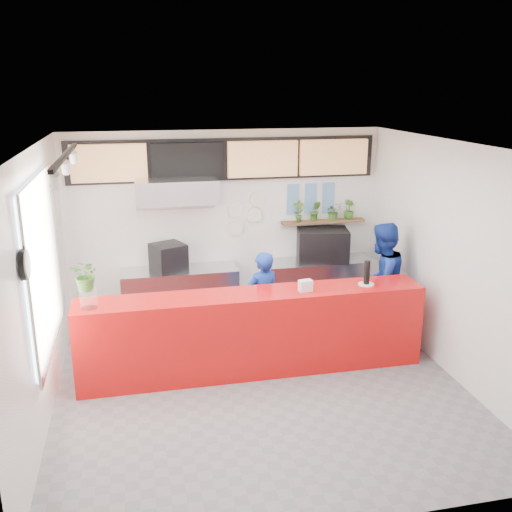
{
  "coord_description": "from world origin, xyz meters",
  "views": [
    {
      "loc": [
        -1.41,
        -6.29,
        3.65
      ],
      "look_at": [
        0.1,
        0.7,
        1.5
      ],
      "focal_mm": 40.0,
      "sensor_mm": 36.0,
      "label": 1
    }
  ],
  "objects_px": {
    "staff_right": "(381,282)",
    "pepper_mill": "(367,272)",
    "espresso_machine": "(322,245)",
    "staff_center": "(262,301)",
    "service_counter": "(253,332)",
    "panini_oven": "(168,257)"
  },
  "relations": [
    {
      "from": "service_counter",
      "to": "panini_oven",
      "type": "xyz_separation_m",
      "value": [
        -0.96,
        1.8,
        0.56
      ]
    },
    {
      "from": "service_counter",
      "to": "pepper_mill",
      "type": "height_order",
      "value": "pepper_mill"
    },
    {
      "from": "service_counter",
      "to": "panini_oven",
      "type": "distance_m",
      "value": 2.11
    },
    {
      "from": "staff_center",
      "to": "staff_right",
      "type": "relative_size",
      "value": 0.82
    },
    {
      "from": "espresso_machine",
      "to": "staff_right",
      "type": "relative_size",
      "value": 0.46
    },
    {
      "from": "service_counter",
      "to": "pepper_mill",
      "type": "relative_size",
      "value": 14.21
    },
    {
      "from": "panini_oven",
      "to": "staff_right",
      "type": "xyz_separation_m",
      "value": [
        3.0,
        -1.16,
        -0.23
      ]
    },
    {
      "from": "espresso_machine",
      "to": "staff_center",
      "type": "distance_m",
      "value": 1.77
    },
    {
      "from": "staff_center",
      "to": "staff_right",
      "type": "bearing_deg",
      "value": 162.14
    },
    {
      "from": "staff_center",
      "to": "staff_right",
      "type": "xyz_separation_m",
      "value": [
        1.78,
        -0.0,
        0.16
      ]
    },
    {
      "from": "staff_right",
      "to": "pepper_mill",
      "type": "relative_size",
      "value": 5.58
    },
    {
      "from": "pepper_mill",
      "to": "espresso_machine",
      "type": "bearing_deg",
      "value": 90.1
    },
    {
      "from": "service_counter",
      "to": "staff_center",
      "type": "height_order",
      "value": "staff_center"
    },
    {
      "from": "panini_oven",
      "to": "pepper_mill",
      "type": "relative_size",
      "value": 1.46
    },
    {
      "from": "service_counter",
      "to": "staff_right",
      "type": "xyz_separation_m",
      "value": [
        2.05,
        0.64,
        0.33
      ]
    },
    {
      "from": "service_counter",
      "to": "staff_right",
      "type": "bearing_deg",
      "value": 17.4
    },
    {
      "from": "staff_center",
      "to": "pepper_mill",
      "type": "distance_m",
      "value": 1.53
    },
    {
      "from": "espresso_machine",
      "to": "staff_center",
      "type": "height_order",
      "value": "staff_center"
    },
    {
      "from": "panini_oven",
      "to": "espresso_machine",
      "type": "xyz_separation_m",
      "value": [
        2.49,
        0.0,
        0.05
      ]
    },
    {
      "from": "panini_oven",
      "to": "staff_right",
      "type": "bearing_deg",
      "value": -43.82
    },
    {
      "from": "staff_right",
      "to": "espresso_machine",
      "type": "bearing_deg",
      "value": -94.58
    },
    {
      "from": "staff_center",
      "to": "pepper_mill",
      "type": "xyz_separation_m",
      "value": [
        1.27,
        -0.66,
        0.55
      ]
    }
  ]
}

